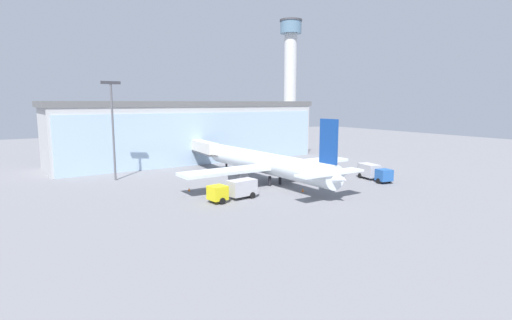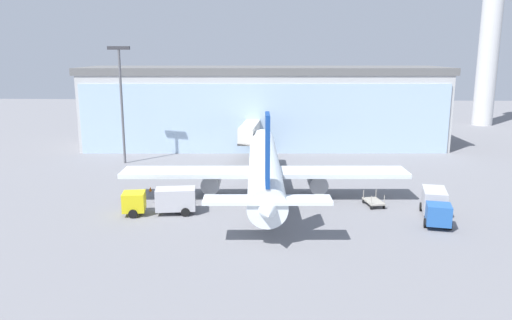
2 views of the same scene
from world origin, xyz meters
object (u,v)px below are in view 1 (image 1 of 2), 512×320
(jet_bridge, at_px, (202,148))
(airplane, at_px, (268,164))
(catering_truck, at_px, (234,189))
(safety_cone_wingtip, at_px, (189,189))
(apron_light_mast, at_px, (113,121))
(baggage_cart, at_px, (335,177))
(fuel_truck, at_px, (374,172))
(control_tower, at_px, (290,72))
(safety_cone_nose, at_px, (303,190))

(jet_bridge, height_order, airplane, airplane)
(catering_truck, height_order, safety_cone_wingtip, catering_truck)
(jet_bridge, distance_m, apron_light_mast, 20.05)
(catering_truck, xyz_separation_m, baggage_cart, (22.15, 3.56, -0.97))
(fuel_truck, bearing_deg, control_tower, 166.46)
(catering_truck, distance_m, baggage_cart, 22.46)
(control_tower, xyz_separation_m, apron_light_mast, (-69.05, -42.27, -13.45))
(catering_truck, relative_size, baggage_cart, 2.46)
(fuel_truck, height_order, baggage_cart, fuel_truck)
(airplane, bearing_deg, catering_truck, 121.89)
(control_tower, relative_size, safety_cone_wingtip, 75.02)
(baggage_cart, bearing_deg, fuel_truck, 41.55)
(apron_light_mast, height_order, airplane, apron_light_mast)
(fuel_truck, xyz_separation_m, safety_cone_nose, (-16.24, -0.75, -1.19))
(catering_truck, bearing_deg, jet_bridge, -113.51)
(control_tower, relative_size, baggage_cart, 13.48)
(safety_cone_wingtip, bearing_deg, baggage_cart, -10.60)
(baggage_cart, height_order, safety_cone_nose, baggage_cart)
(airplane, height_order, safety_cone_wingtip, airplane)
(airplane, relative_size, catering_truck, 4.79)
(safety_cone_nose, bearing_deg, control_tower, 54.94)
(airplane, bearing_deg, apron_light_mast, 49.95)
(control_tower, bearing_deg, apron_light_mast, -148.52)
(catering_truck, distance_m, fuel_truck, 27.45)
(fuel_truck, distance_m, safety_cone_nose, 16.30)
(safety_cone_nose, bearing_deg, baggage_cart, 23.47)
(jet_bridge, relative_size, baggage_cart, 4.40)
(apron_light_mast, height_order, safety_cone_wingtip, apron_light_mast)
(apron_light_mast, bearing_deg, baggage_cart, -30.87)
(jet_bridge, height_order, baggage_cart, jet_bridge)
(fuel_truck, relative_size, safety_cone_wingtip, 13.80)
(jet_bridge, xyz_separation_m, safety_cone_nose, (3.58, -29.05, -3.90))
(fuel_truck, bearing_deg, jet_bridge, -133.65)
(apron_light_mast, height_order, fuel_truck, apron_light_mast)
(apron_light_mast, relative_size, safety_cone_nose, 30.99)
(fuel_truck, bearing_deg, safety_cone_wingtip, -94.56)
(jet_bridge, relative_size, safety_cone_wingtip, 24.49)
(control_tower, relative_size, catering_truck, 5.47)
(catering_truck, bearing_deg, control_tower, -139.71)
(baggage_cart, bearing_deg, catering_truck, -92.26)
(jet_bridge, height_order, safety_cone_wingtip, jet_bridge)
(jet_bridge, relative_size, catering_truck, 1.79)
(control_tower, xyz_separation_m, baggage_cart, (-35.94, -62.06, -23.18))
(apron_light_mast, bearing_deg, airplane, -37.60)
(safety_cone_wingtip, bearing_deg, safety_cone_nose, -33.18)
(jet_bridge, distance_m, safety_cone_nose, 29.53)
(catering_truck, height_order, fuel_truck, same)
(control_tower, bearing_deg, airplane, -129.21)
(apron_light_mast, bearing_deg, fuel_truck, -31.78)
(fuel_truck, distance_m, safety_cone_wingtip, 32.06)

